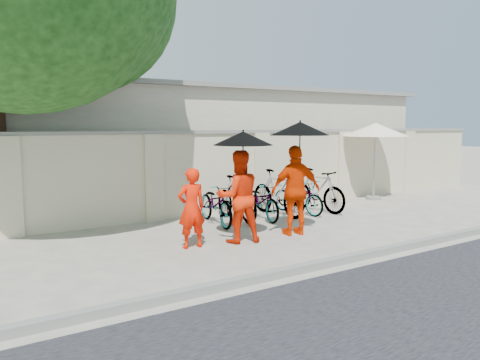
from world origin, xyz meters
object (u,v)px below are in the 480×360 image
patio_umbrella (376,130)px  monk_right (296,190)px  monk_center (238,197)px  monk_left (191,208)px

patio_umbrella → monk_right: bearing=-155.2°
monk_center → monk_right: 1.29m
monk_left → monk_right: 2.24m
monk_left → patio_umbrella: patio_umbrella is taller
patio_umbrella → monk_center: bearing=-161.0°
monk_right → monk_center: bearing=6.2°
monk_left → patio_umbrella: bearing=-161.1°
monk_center → monk_right: bearing=-170.4°
monk_center → monk_right: monk_right is taller
monk_center → monk_left: bearing=8.7°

